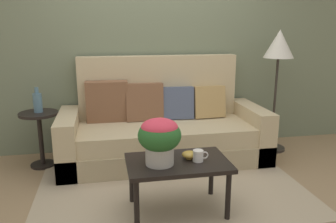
# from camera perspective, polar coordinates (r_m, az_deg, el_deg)

# --- Properties ---
(ground_plane) EXTENTS (14.00, 14.00, 0.00)m
(ground_plane) POSITION_cam_1_polar(r_m,az_deg,el_deg) (3.26, 0.80, -13.26)
(ground_plane) COLOR #997A56
(wall_back) EXTENTS (6.40, 0.12, 2.87)m
(wall_back) POSITION_cam_1_polar(r_m,az_deg,el_deg) (4.20, -2.93, 13.22)
(wall_back) COLOR slate
(wall_back) RESTS_ON ground
(area_rug) EXTENTS (2.49, 1.73, 0.01)m
(area_rug) POSITION_cam_1_polar(r_m,az_deg,el_deg) (3.36, 0.39, -12.31)
(area_rug) COLOR tan
(area_rug) RESTS_ON ground
(couch) EXTENTS (2.29, 0.92, 1.16)m
(couch) POSITION_cam_1_polar(r_m,az_deg,el_deg) (3.92, -0.94, -2.96)
(couch) COLOR tan
(couch) RESTS_ON ground
(coffee_table) EXTENTS (0.82, 0.52, 0.44)m
(coffee_table) POSITION_cam_1_polar(r_m,az_deg,el_deg) (2.79, 1.64, -9.33)
(coffee_table) COLOR black
(coffee_table) RESTS_ON ground
(side_table) EXTENTS (0.41, 0.41, 0.61)m
(side_table) POSITION_cam_1_polar(r_m,az_deg,el_deg) (3.92, -20.71, -2.83)
(side_table) COLOR black
(side_table) RESTS_ON ground
(floor_lamp) EXTENTS (0.35, 0.35, 1.46)m
(floor_lamp) POSITION_cam_1_polar(r_m,az_deg,el_deg) (4.24, 18.07, 9.29)
(floor_lamp) COLOR #2D2823
(floor_lamp) RESTS_ON ground
(potted_plant) EXTENTS (0.34, 0.34, 0.37)m
(potted_plant) POSITION_cam_1_polar(r_m,az_deg,el_deg) (2.63, -1.43, -4.25)
(potted_plant) COLOR #B7B2A8
(potted_plant) RESTS_ON coffee_table
(coffee_mug) EXTENTS (0.13, 0.08, 0.09)m
(coffee_mug) POSITION_cam_1_polar(r_m,az_deg,el_deg) (2.76, 5.15, -7.40)
(coffee_mug) COLOR white
(coffee_mug) RESTS_ON coffee_table
(snack_bowl) EXTENTS (0.12, 0.12, 0.06)m
(snack_bowl) POSITION_cam_1_polar(r_m,az_deg,el_deg) (2.80, 3.59, -7.24)
(snack_bowl) COLOR gold
(snack_bowl) RESTS_ON coffee_table
(table_vase) EXTENTS (0.09, 0.09, 0.27)m
(table_vase) POSITION_cam_1_polar(r_m,az_deg,el_deg) (3.86, -21.04, 1.48)
(table_vase) COLOR slate
(table_vase) RESTS_ON side_table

